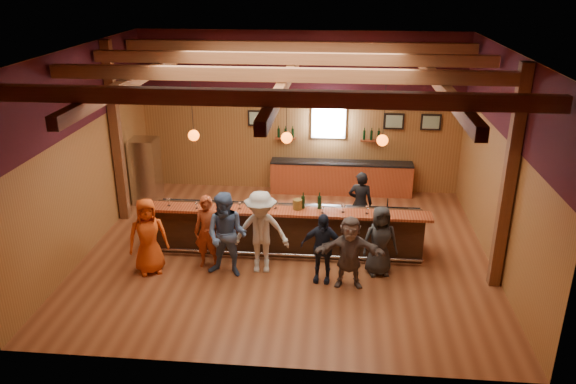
% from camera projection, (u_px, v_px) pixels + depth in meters
% --- Properties ---
extents(room, '(9.04, 9.00, 4.52)m').
position_uv_depth(room, '(287.00, 113.00, 11.68)').
color(room, brown).
rests_on(room, ground).
extents(bar_counter, '(6.30, 1.07, 1.11)m').
position_uv_depth(bar_counter, '(288.00, 228.00, 12.76)').
color(bar_counter, black).
rests_on(bar_counter, ground).
extents(back_bar_cabinet, '(4.00, 0.52, 0.95)m').
position_uv_depth(back_bar_cabinet, '(341.00, 178.00, 15.98)').
color(back_bar_cabinet, maroon).
rests_on(back_bar_cabinet, ground).
extents(window, '(0.95, 0.09, 0.95)m').
position_uv_depth(window, '(329.00, 121.00, 15.64)').
color(window, silver).
rests_on(window, room).
extents(framed_pictures, '(5.35, 0.05, 0.45)m').
position_uv_depth(framed_pictures, '(360.00, 121.00, 15.54)').
color(framed_pictures, black).
rests_on(framed_pictures, room).
extents(wine_shelves, '(3.00, 0.18, 0.30)m').
position_uv_depth(wine_shelves, '(328.00, 137.00, 15.74)').
color(wine_shelves, maroon).
rests_on(wine_shelves, room).
extents(pendant_lights, '(4.24, 0.24, 1.37)m').
position_uv_depth(pendant_lights, '(287.00, 137.00, 11.81)').
color(pendant_lights, black).
rests_on(pendant_lights, room).
extents(stainless_fridge, '(0.70, 0.70, 1.80)m').
position_uv_depth(stainless_fridge, '(146.00, 171.00, 15.24)').
color(stainless_fridge, silver).
rests_on(stainless_fridge, ground).
extents(customer_orange, '(0.96, 0.82, 1.66)m').
position_uv_depth(customer_orange, '(148.00, 236.00, 11.69)').
color(customer_orange, '#D04713').
rests_on(customer_orange, ground).
extents(customer_redvest, '(0.62, 0.43, 1.63)m').
position_uv_depth(customer_redvest, '(208.00, 232.00, 11.91)').
color(customer_redvest, '#993A1B').
rests_on(customer_redvest, ground).
extents(customer_denim, '(0.99, 0.83, 1.84)m').
position_uv_depth(customer_denim, '(227.00, 235.00, 11.54)').
color(customer_denim, '#4A6494').
rests_on(customer_denim, ground).
extents(customer_white, '(1.22, 0.75, 1.82)m').
position_uv_depth(customer_white, '(261.00, 232.00, 11.69)').
color(customer_white, beige).
rests_on(customer_white, ground).
extents(customer_navy, '(0.91, 0.45, 1.51)m').
position_uv_depth(customer_navy, '(322.00, 248.00, 11.37)').
color(customer_navy, '#171E2F').
rests_on(customer_navy, ground).
extents(customer_brown, '(1.41, 0.46, 1.52)m').
position_uv_depth(customer_brown, '(350.00, 252.00, 11.20)').
color(customer_brown, '#5F514C').
rests_on(customer_brown, ground).
extents(customer_dark, '(0.82, 0.62, 1.52)m').
position_uv_depth(customer_dark, '(380.00, 241.00, 11.64)').
color(customer_dark, '#272729').
rests_on(customer_dark, ground).
extents(bartender, '(0.61, 0.42, 1.60)m').
position_uv_depth(bartender, '(360.00, 203.00, 13.40)').
color(bartender, black).
rests_on(bartender, ground).
extents(ice_bucket, '(0.21, 0.21, 0.22)m').
position_uv_depth(ice_bucket, '(298.00, 204.00, 12.27)').
color(ice_bucket, brown).
rests_on(ice_bucket, bar_counter).
extents(bottle_a, '(0.08, 0.08, 0.37)m').
position_uv_depth(bottle_a, '(303.00, 202.00, 12.30)').
color(bottle_a, black).
rests_on(bottle_a, bar_counter).
extents(bottle_b, '(0.08, 0.08, 0.38)m').
position_uv_depth(bottle_b, '(319.00, 202.00, 12.27)').
color(bottle_b, black).
rests_on(bottle_b, bar_counter).
extents(glass_a, '(0.08, 0.08, 0.19)m').
position_uv_depth(glass_a, '(168.00, 200.00, 12.43)').
color(glass_a, silver).
rests_on(glass_a, bar_counter).
extents(glass_b, '(0.07, 0.07, 0.16)m').
position_uv_depth(glass_b, '(197.00, 203.00, 12.31)').
color(glass_b, silver).
rests_on(glass_b, bar_counter).
extents(glass_c, '(0.08, 0.08, 0.19)m').
position_uv_depth(glass_c, '(217.00, 201.00, 12.40)').
color(glass_c, silver).
rests_on(glass_c, bar_counter).
extents(glass_d, '(0.07, 0.07, 0.17)m').
position_uv_depth(glass_d, '(240.00, 204.00, 12.27)').
color(glass_d, silver).
rests_on(glass_d, bar_counter).
extents(glass_e, '(0.09, 0.09, 0.19)m').
position_uv_depth(glass_e, '(275.00, 203.00, 12.29)').
color(glass_e, silver).
rests_on(glass_e, bar_counter).
extents(glass_f, '(0.07, 0.07, 0.17)m').
position_uv_depth(glass_f, '(322.00, 208.00, 12.07)').
color(glass_f, silver).
rests_on(glass_f, bar_counter).
extents(glass_g, '(0.09, 0.09, 0.20)m').
position_uv_depth(glass_g, '(343.00, 206.00, 12.10)').
color(glass_g, silver).
rests_on(glass_g, bar_counter).
extents(glass_h, '(0.08, 0.08, 0.19)m').
position_uv_depth(glass_h, '(367.00, 208.00, 12.03)').
color(glass_h, silver).
rests_on(glass_h, bar_counter).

